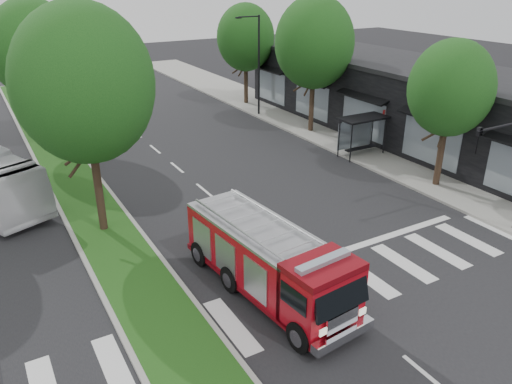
# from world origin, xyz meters

# --- Properties ---
(ground) EXTENTS (140.00, 140.00, 0.00)m
(ground) POSITION_xyz_m (0.00, 0.00, 0.00)
(ground) COLOR black
(ground) RESTS_ON ground
(sidewalk_right) EXTENTS (5.00, 80.00, 0.15)m
(sidewalk_right) POSITION_xyz_m (12.50, 10.00, 0.07)
(sidewalk_right) COLOR gray
(sidewalk_right) RESTS_ON ground
(median) EXTENTS (3.00, 50.00, 0.15)m
(median) POSITION_xyz_m (-6.00, 18.00, 0.08)
(median) COLOR gray
(median) RESTS_ON ground
(storefront_row) EXTENTS (8.00, 30.00, 5.00)m
(storefront_row) POSITION_xyz_m (17.00, 10.00, 2.50)
(storefront_row) COLOR black
(storefront_row) RESTS_ON ground
(bus_shelter) EXTENTS (3.20, 1.60, 2.61)m
(bus_shelter) POSITION_xyz_m (11.20, 8.15, 2.04)
(bus_shelter) COLOR black
(bus_shelter) RESTS_ON ground
(tree_right_near) EXTENTS (4.40, 4.40, 8.05)m
(tree_right_near) POSITION_xyz_m (11.50, 2.00, 5.51)
(tree_right_near) COLOR black
(tree_right_near) RESTS_ON ground
(tree_right_mid) EXTENTS (5.60, 5.60, 9.72)m
(tree_right_mid) POSITION_xyz_m (11.50, 14.00, 6.49)
(tree_right_mid) COLOR black
(tree_right_mid) RESTS_ON ground
(tree_right_far) EXTENTS (5.00, 5.00, 8.73)m
(tree_right_far) POSITION_xyz_m (11.50, 24.00, 5.84)
(tree_right_far) COLOR black
(tree_right_far) RESTS_ON ground
(tree_median_near) EXTENTS (5.80, 5.80, 10.16)m
(tree_median_near) POSITION_xyz_m (-6.00, 6.00, 6.81)
(tree_median_near) COLOR black
(tree_median_near) RESTS_ON ground
(tree_median_far) EXTENTS (5.60, 5.60, 9.72)m
(tree_median_far) POSITION_xyz_m (-6.00, 20.00, 6.49)
(tree_median_far) COLOR black
(tree_median_far) RESTS_ON ground
(streetlight_right_far) EXTENTS (2.11, 0.20, 8.00)m
(streetlight_right_far) POSITION_xyz_m (10.35, 20.00, 4.48)
(streetlight_right_far) COLOR black
(streetlight_right_far) RESTS_ON ground
(fire_engine) EXTENTS (3.26, 8.37, 2.83)m
(fire_engine) POSITION_xyz_m (-1.89, -1.87, 1.36)
(fire_engine) COLOR #65050C
(fire_engine) RESTS_ON ground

